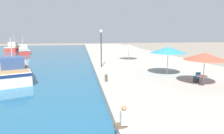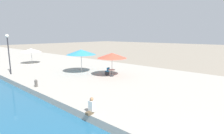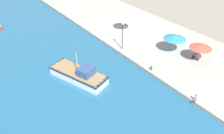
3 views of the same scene
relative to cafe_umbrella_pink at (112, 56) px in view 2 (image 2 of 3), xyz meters
name	(u,v)px [view 2 (image 2 of 3)]	position (x,y,z in m)	size (l,w,h in m)	color
quay_promenade	(21,59)	(-0.09, 24.31, -2.54)	(16.00, 90.00, 0.53)	#A39E93
cafe_umbrella_pink	(112,56)	(0.00, 0.00, 0.00)	(3.20, 3.20, 2.55)	#B7B7B7
cafe_umbrella_white	(81,52)	(-1.05, 3.97, 0.20)	(3.49, 3.49, 2.77)	#B7B7B7
cafe_umbrella_striped	(31,50)	(-2.04, 15.16, -0.15)	(3.08, 3.08, 2.39)	#B7B7B7
cafe_table	(112,72)	(-0.19, -0.11, -1.74)	(0.80, 0.80, 0.74)	#333338
cafe_chair_left	(107,72)	(-0.14, 0.61, -1.95)	(0.43, 0.46, 0.91)	#2D2D33
person_at_quay	(91,107)	(-7.88, -5.37, -1.85)	(0.53, 0.36, 0.97)	brown
mooring_bollard	(36,83)	(-7.52, 2.22, -1.92)	(0.26, 0.26, 0.65)	#4C4742
lamppost	(8,47)	(-7.13, 9.30, 0.82)	(0.36, 0.36, 4.56)	#232328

